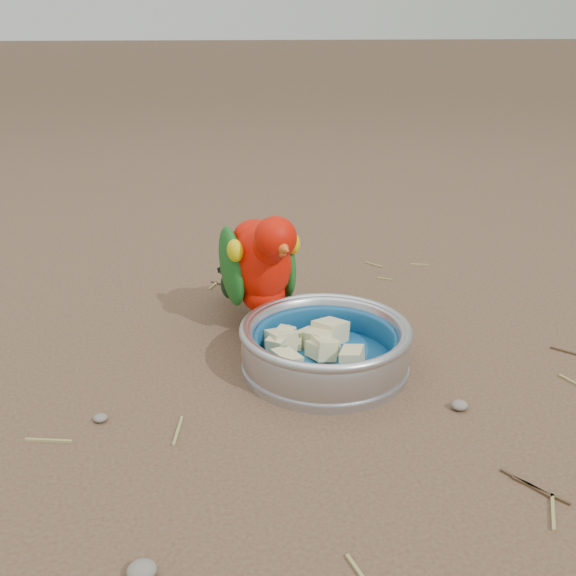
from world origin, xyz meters
name	(u,v)px	position (x,y,z in m)	size (l,w,h in m)	color
ground	(248,421)	(0.00, 0.00, 0.00)	(60.00, 60.00, 0.00)	brown
food_bowl	(325,363)	(0.12, 0.09, 0.01)	(0.21, 0.21, 0.02)	#B2B2BA
bowl_wall	(325,342)	(0.12, 0.09, 0.04)	(0.21, 0.21, 0.04)	#B2B2BA
fruit_wedges	(325,347)	(0.12, 0.09, 0.03)	(0.13, 0.13, 0.03)	beige
lory_parrot	(261,273)	(0.06, 0.22, 0.09)	(0.10, 0.22, 0.17)	#C80F02
ground_debris	(283,401)	(0.05, 0.03, 0.00)	(0.90, 0.80, 0.01)	olive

